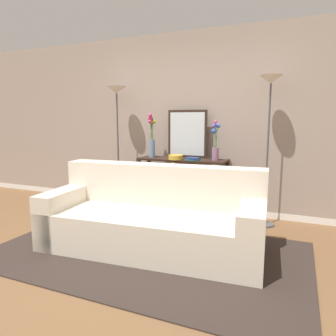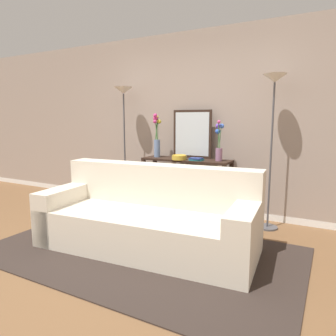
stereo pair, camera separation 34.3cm
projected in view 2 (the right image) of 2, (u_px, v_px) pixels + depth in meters
ground_plane at (103, 262)px, 3.07m from camera, size 16.00×16.00×0.02m
back_wall at (191, 123)px, 4.71m from camera, size 12.00×0.15×2.66m
area_rug at (141, 252)px, 3.26m from camera, size 3.21×1.89×0.01m
couch at (149, 219)px, 3.35m from camera, size 2.38×1.10×0.88m
console_table at (186, 176)px, 4.49m from camera, size 1.29×0.39×0.82m
floor_lamp_left at (124, 114)px, 4.80m from camera, size 0.28×0.28×1.88m
floor_lamp_right at (273, 109)px, 3.76m from camera, size 0.28×0.28×1.92m
wall_mirror at (192, 134)px, 4.53m from camera, size 0.60×0.02×0.70m
vase_tall_flowers at (157, 138)px, 4.63m from camera, size 0.12×0.12×0.65m
vase_short_flowers at (219, 144)px, 4.20m from camera, size 0.12×0.11×0.55m
fruit_bowl at (179, 157)px, 4.36m from camera, size 0.21×0.21×0.07m
book_stack at (196, 159)px, 4.27m from camera, size 0.18×0.15×0.04m
book_row_under_console at (168, 208)px, 4.70m from camera, size 0.47×0.18×0.13m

